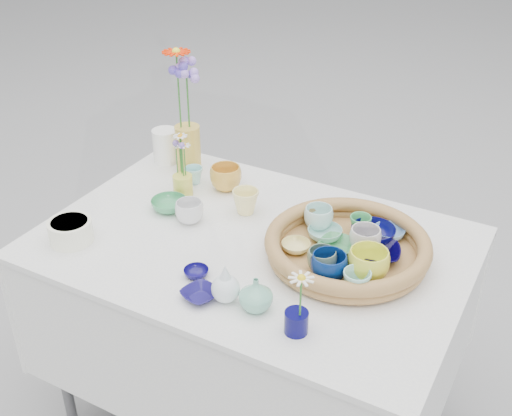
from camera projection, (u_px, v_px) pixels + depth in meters
The scene contains 32 objects.
wicker_tray at pixel (347, 248), 1.82m from camera, with size 0.47×0.47×0.08m, color brown, non-canonical shape.
tray_ceramic_0 at pixel (373, 234), 1.88m from camera, with size 0.13×0.13×0.04m, color #070641.
tray_ceramic_1 at pixel (378, 253), 1.81m from camera, with size 0.13×0.13×0.03m, color black.
tray_ceramic_2 at pixel (368, 265), 1.71m from camera, with size 0.11×0.11×0.09m, color yellow.
tray_ceramic_3 at pixel (337, 246), 1.84m from camera, with size 0.11×0.11×0.03m, color #3F8952.
tray_ceramic_4 at pixel (322, 261), 1.75m from camera, with size 0.08×0.08×0.06m, color slate.
tray_ceramic_5 at pixel (325, 234), 1.89m from camera, with size 0.10×0.10×0.03m, color #9CD7CB.
tray_ceramic_6 at pixel (318, 218), 1.93m from camera, with size 0.09×0.09×0.07m, color silver.
tray_ceramic_7 at pixel (365, 240), 1.83m from camera, with size 0.09×0.09×0.07m, color silver.
tray_ceramic_8 at pixel (389, 233), 1.90m from camera, with size 0.09×0.09×0.03m, color #83BBF1.
tray_ceramic_9 at pixel (329, 267), 1.71m from camera, with size 0.10×0.10×0.08m, color navy.
tray_ceramic_10 at pixel (296, 247), 1.84m from camera, with size 0.08×0.08×0.03m, color #DFCF7B.
tray_ceramic_11 at pixel (357, 283), 1.66m from camera, with size 0.07×0.07×0.07m, color #93D8C6.
tray_ceramic_12 at pixel (360, 225), 1.91m from camera, with size 0.07×0.07×0.06m, color #46AA60.
loose_ceramic_0 at pixel (226, 178), 2.18m from camera, with size 0.11×0.11×0.08m, color gold.
loose_ceramic_1 at pixel (246, 202), 2.04m from camera, with size 0.09×0.09×0.08m, color #FDEE94.
loose_ceramic_2 at pixel (169, 205), 2.07m from camera, with size 0.11×0.11×0.04m, color #3F975E.
loose_ceramic_3 at pixel (189, 212), 2.00m from camera, with size 0.09×0.09×0.07m, color silver.
loose_ceramic_4 at pixel (196, 273), 1.77m from camera, with size 0.07×0.07×0.02m, color #0F0A52.
loose_ceramic_5 at pixel (194, 175), 2.22m from camera, with size 0.06×0.06×0.06m, color #9CDEDB.
loose_ceramic_6 at pixel (200, 295), 1.68m from camera, with size 0.09×0.09×0.02m, color #171154.
fluted_bowl at pixel (71, 231), 1.91m from camera, with size 0.13×0.13×0.07m, color white, non-canonical shape.
bud_vase_paleblue at pixel (225, 282), 1.65m from camera, with size 0.08×0.08×0.12m, color silver, non-canonical shape.
bud_vase_seafoam at pixel (256, 294), 1.63m from camera, with size 0.09×0.09×0.09m, color #71B99B.
bud_vase_cobalt at pixel (296, 322), 1.56m from camera, with size 0.06×0.06×0.06m, color #070544.
single_daisy at pixel (301, 297), 1.51m from camera, with size 0.07×0.07×0.13m, color white, non-canonical shape.
tall_vase_yellow at pixel (188, 148), 2.28m from camera, with size 0.09×0.09×0.17m, color gold.
gerbera at pixel (179, 91), 2.16m from camera, with size 0.11×0.11×0.29m, color #FF2800, non-canonical shape.
hydrangea at pixel (188, 99), 2.18m from camera, with size 0.08×0.08×0.28m, color #5843C2, non-canonical shape.
white_pitcher at pixel (166, 146), 2.35m from camera, with size 0.13×0.09×0.12m, color white, non-canonical shape.
daisy_cup at pixel (183, 185), 2.15m from camera, with size 0.07×0.07×0.07m, color #DDD44B.
daisy_posy at pixel (181, 155), 2.11m from camera, with size 0.08×0.08×0.13m, color white, non-canonical shape.
Camera 1 is at (0.78, -1.40, 1.83)m, focal length 45.00 mm.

